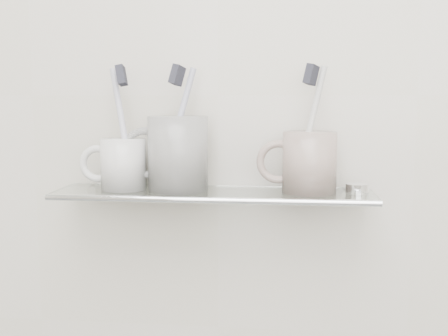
# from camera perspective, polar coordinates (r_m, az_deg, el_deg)

# --- Properties ---
(wall_back) EXTENTS (2.50, 0.00, 2.50)m
(wall_back) POSITION_cam_1_polar(r_m,az_deg,el_deg) (0.93, -0.63, 7.39)
(wall_back) COLOR beige
(wall_back) RESTS_ON ground
(shelf_glass) EXTENTS (0.50, 0.12, 0.01)m
(shelf_glass) POSITION_cam_1_polar(r_m,az_deg,el_deg) (0.88, -1.08, -2.62)
(shelf_glass) COLOR silver
(shelf_glass) RESTS_ON wall_back
(shelf_rail) EXTENTS (0.50, 0.01, 0.01)m
(shelf_rail) POSITION_cam_1_polar(r_m,az_deg,el_deg) (0.83, -1.55, -3.28)
(shelf_rail) COLOR silver
(shelf_rail) RESTS_ON shelf_glass
(bracket_left) EXTENTS (0.02, 0.03, 0.02)m
(bracket_left) POSITION_cam_1_polar(r_m,az_deg,el_deg) (0.98, -13.03, -2.50)
(bracket_left) COLOR silver
(bracket_left) RESTS_ON wall_back
(bracket_right) EXTENTS (0.02, 0.03, 0.02)m
(bracket_right) POSITION_cam_1_polar(r_m,az_deg,el_deg) (0.93, 12.23, -2.97)
(bracket_right) COLOR silver
(bracket_right) RESTS_ON wall_back
(mug_left) EXTENTS (0.10, 0.10, 0.08)m
(mug_left) POSITION_cam_1_polar(r_m,az_deg,el_deg) (0.91, -10.17, 0.40)
(mug_left) COLOR silver
(mug_left) RESTS_ON shelf_glass
(mug_left_handle) EXTENTS (0.06, 0.01, 0.06)m
(mug_left_handle) POSITION_cam_1_polar(r_m,az_deg,el_deg) (0.93, -12.70, 0.43)
(mug_left_handle) COLOR silver
(mug_left_handle) RESTS_ON mug_left
(toothbrush_left) EXTENTS (0.05, 0.05, 0.19)m
(toothbrush_left) POSITION_cam_1_polar(r_m,az_deg,el_deg) (0.91, -10.26, 4.18)
(toothbrush_left) COLOR silver
(toothbrush_left) RESTS_ON mug_left
(bristles_left) EXTENTS (0.02, 0.03, 0.04)m
(bristles_left) POSITION_cam_1_polar(r_m,az_deg,el_deg) (0.91, -10.37, 9.24)
(bristles_left) COLOR #25252F
(bristles_left) RESTS_ON toothbrush_left
(mug_center) EXTENTS (0.12, 0.12, 0.12)m
(mug_center) POSITION_cam_1_polar(r_m,az_deg,el_deg) (0.89, -4.70, 1.48)
(mug_center) COLOR white
(mug_center) RESTS_ON shelf_glass
(mug_center_handle) EXTENTS (0.08, 0.01, 0.08)m
(mug_center_handle) POSITION_cam_1_polar(r_m,az_deg,el_deg) (0.90, -8.05, 1.51)
(mug_center_handle) COLOR white
(mug_center_handle) RESTS_ON mug_center
(toothbrush_center) EXTENTS (0.06, 0.04, 0.19)m
(toothbrush_center) POSITION_cam_1_polar(r_m,az_deg,el_deg) (0.89, -4.73, 4.21)
(toothbrush_center) COLOR #9FA0C6
(toothbrush_center) RESTS_ON mug_center
(bristles_center) EXTENTS (0.03, 0.03, 0.04)m
(bristles_center) POSITION_cam_1_polar(r_m,az_deg,el_deg) (0.89, -4.79, 9.38)
(bristles_center) COLOR #25252F
(bristles_center) RESTS_ON toothbrush_center
(mug_right) EXTENTS (0.09, 0.09, 0.09)m
(mug_right) POSITION_cam_1_polar(r_m,az_deg,el_deg) (0.88, 8.67, 0.58)
(mug_right) COLOR silver
(mug_right) RESTS_ON shelf_glass
(mug_right_handle) EXTENTS (0.07, 0.01, 0.07)m
(mug_right_handle) POSITION_cam_1_polar(r_m,az_deg,el_deg) (0.88, 5.54, 0.63)
(mug_right_handle) COLOR silver
(mug_right_handle) RESTS_ON mug_right
(toothbrush_right) EXTENTS (0.05, 0.03, 0.19)m
(toothbrush_right) POSITION_cam_1_polar(r_m,az_deg,el_deg) (0.87, 8.74, 4.10)
(toothbrush_right) COLOR beige
(toothbrush_right) RESTS_ON mug_right
(bristles_right) EXTENTS (0.03, 0.03, 0.03)m
(bristles_right) POSITION_cam_1_polar(r_m,az_deg,el_deg) (0.87, 8.84, 9.36)
(bristles_right) COLOR #25252F
(bristles_right) RESTS_ON toothbrush_right
(chrome_cap) EXTENTS (0.04, 0.04, 0.01)m
(chrome_cap) POSITION_cam_1_polar(r_m,az_deg,el_deg) (0.89, 13.37, -2.03)
(chrome_cap) COLOR silver
(chrome_cap) RESTS_ON shelf_glass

